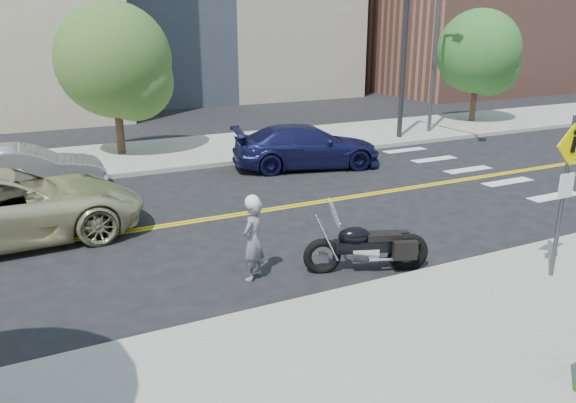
# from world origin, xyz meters

# --- Properties ---
(ground_plane) EXTENTS (120.00, 120.00, 0.00)m
(ground_plane) POSITION_xyz_m (0.00, 0.00, 0.00)
(ground_plane) COLOR black
(ground_plane) RESTS_ON ground
(sidewalk_near) EXTENTS (60.00, 5.00, 0.15)m
(sidewalk_near) POSITION_xyz_m (0.00, -7.50, 0.07)
(sidewalk_near) COLOR #9E9B91
(sidewalk_near) RESTS_ON ground_plane
(sidewalk_far) EXTENTS (60.00, 5.00, 0.15)m
(sidewalk_far) POSITION_xyz_m (0.00, 7.50, 0.07)
(sidewalk_far) COLOR #9E9B91
(sidewalk_far) RESTS_ON ground_plane
(building_right) EXTENTS (14.00, 12.00, 12.00)m
(building_right) POSITION_xyz_m (26.00, 20.00, 6.00)
(building_right) COLOR #8C5947
(building_right) RESTS_ON ground_plane
(lamp_post) EXTENTS (0.16, 0.16, 8.00)m
(lamp_post) POSITION_xyz_m (12.00, 6.50, 4.15)
(lamp_post) COLOR #4C4C51
(lamp_post) RESTS_ON sidewalk_far
(traffic_light) EXTENTS (0.28, 4.50, 7.00)m
(traffic_light) POSITION_xyz_m (10.00, 5.08, 4.67)
(traffic_light) COLOR black
(traffic_light) RESTS_ON sidewalk_far
(pedestrian_sign) EXTENTS (0.78, 0.08, 3.00)m
(pedestrian_sign) POSITION_xyz_m (4.20, -6.31, 1.96)
(pedestrian_sign) COLOR #4C4C51
(pedestrian_sign) RESTS_ON sidewalk_near
(motorcyclist) EXTENTS (0.68, 0.65, 1.67)m
(motorcyclist) POSITION_xyz_m (-0.73, -3.65, 0.83)
(motorcyclist) COLOR #A4A3A8
(motorcyclist) RESTS_ON ground
(motorcycle) EXTENTS (2.50, 1.50, 1.46)m
(motorcycle) POSITION_xyz_m (1.41, -4.29, 0.73)
(motorcycle) COLOR black
(motorcycle) RESTS_ON ground
(suv) EXTENTS (6.01, 3.01, 1.63)m
(suv) POSITION_xyz_m (-4.85, 0.53, 0.82)
(suv) COLOR beige
(suv) RESTS_ON ground
(parked_car_silver) EXTENTS (4.42, 1.67, 1.44)m
(parked_car_silver) POSITION_xyz_m (-4.36, 4.19, 0.72)
(parked_car_silver) COLOR #9C9DA3
(parked_car_silver) RESTS_ON ground
(parked_car_blue) EXTENTS (5.32, 3.13, 1.45)m
(parked_car_blue) POSITION_xyz_m (4.32, 3.62, 0.72)
(parked_car_blue) COLOR #191A4B
(parked_car_blue) RESTS_ON ground
(tree_far_a) EXTENTS (3.99, 3.99, 5.45)m
(tree_far_a) POSITION_xyz_m (-1.00, 7.96, 3.45)
(tree_far_a) COLOR #382619
(tree_far_a) RESTS_ON ground
(tree_far_b) EXTENTS (3.89, 3.89, 5.38)m
(tree_far_b) POSITION_xyz_m (15.68, 7.72, 3.43)
(tree_far_b) COLOR #382619
(tree_far_b) RESTS_ON ground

